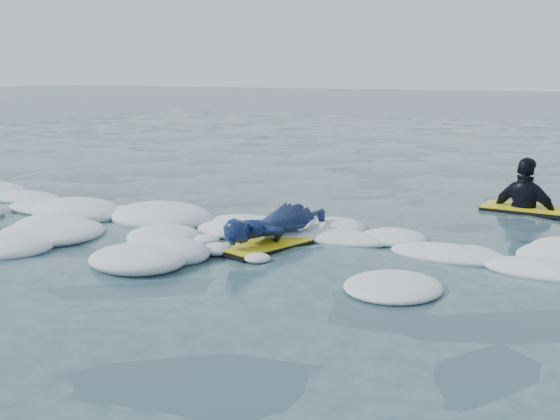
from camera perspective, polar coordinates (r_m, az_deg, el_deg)
The scene contains 4 objects.
ground at distance 7.19m, azimuth -14.82°, elevation -3.47°, with size 120.00×120.00×0.00m, color #1A2D3E.
foam_band at distance 7.95m, azimuth -9.78°, elevation -1.85°, with size 12.00×3.10×0.30m, color silver, non-canonical shape.
prone_woman_unit at distance 7.25m, azimuth -0.55°, elevation -1.37°, with size 0.81×1.56×0.38m.
waiting_rider_unit at distance 9.48m, azimuth 19.23°, elevation -0.58°, with size 1.07×0.64×1.56m.
Camera 1 is at (4.78, -5.06, 1.78)m, focal length 45.00 mm.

